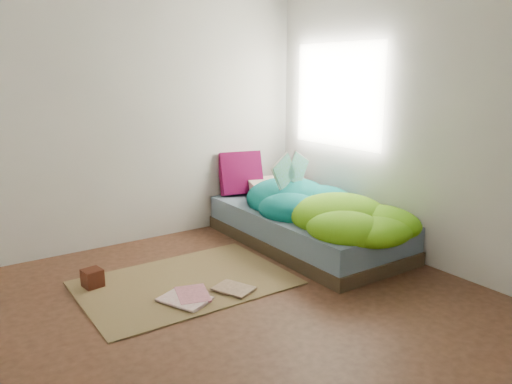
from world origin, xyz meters
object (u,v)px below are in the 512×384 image
open_book (292,160)px  floor_book_b (177,297)px  wooden_box (92,278)px  floor_book_a (173,307)px  pillow_magenta (241,173)px  bed (306,228)px

open_book → floor_book_b: bearing=-173.0°
wooden_box → floor_book_b: size_ratio=0.44×
floor_book_a → floor_book_b: size_ratio=1.12×
floor_book_b → pillow_magenta: bearing=59.6°
pillow_magenta → open_book: (0.08, -0.77, 0.25)m
pillow_magenta → floor_book_b: size_ratio=1.46×
bed → wooden_box: size_ratio=14.58×
bed → open_book: open_book is taller
wooden_box → floor_book_a: bearing=-62.7°
pillow_magenta → floor_book_b: 2.00m
wooden_box → bed: bearing=-4.6°
pillow_magenta → wooden_box: pillow_magenta is taller
pillow_magenta → floor_book_b: pillow_magenta is taller
floor_book_a → floor_book_b: 0.14m
open_book → pillow_magenta: bearing=82.8°
pillow_magenta → open_book: bearing=-69.2°
bed → open_book: 0.66m
open_book → floor_book_b: size_ratio=1.41×
floor_book_a → floor_book_b: floor_book_b is taller
floor_book_a → wooden_box: bearing=93.2°
pillow_magenta → wooden_box: size_ratio=3.28×
bed → wooden_box: (-2.00, 0.16, -0.09)m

